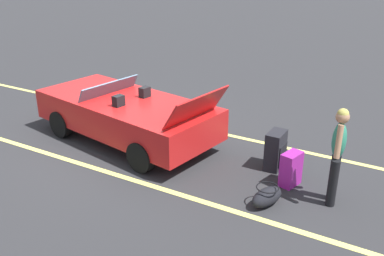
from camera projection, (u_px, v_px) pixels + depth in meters
ground_plane at (128, 140)px, 9.34m from camera, size 80.00×80.00×0.00m
lot_line_near at (161, 120)px, 10.39m from camera, size 18.00×0.12×0.01m
lot_line_mid at (84, 165)px, 8.23m from camera, size 18.00×0.12×0.01m
convertible_car at (120, 112)px, 9.22m from camera, size 4.43×2.44×1.50m
suitcase_large_black at (276, 150)px, 7.99m from camera, size 0.31×0.48×0.74m
suitcase_medium_bright at (291, 169)px, 7.43m from camera, size 0.33×0.45×0.62m
duffel_bag at (267, 197)px, 6.88m from camera, size 0.50×0.70×0.34m
traveler_person at (338, 151)px, 6.67m from camera, size 0.26×0.61×1.65m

